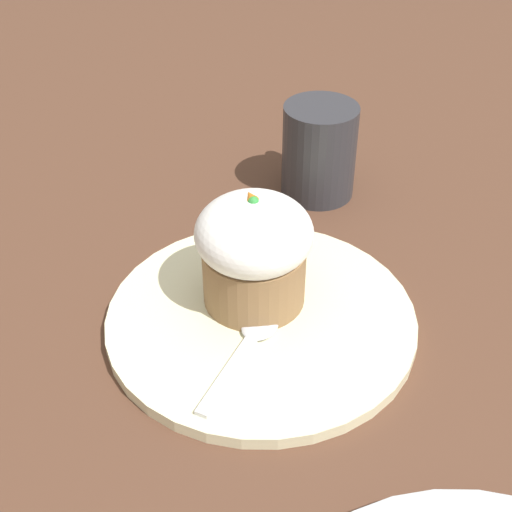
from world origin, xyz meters
TOP-DOWN VIEW (x-y plane):
  - ground_plane at (0.00, 0.00)m, footprint 4.00×4.00m
  - dessert_plate at (0.00, 0.00)m, footprint 0.26×0.26m
  - carrot_cake at (0.02, -0.00)m, footprint 0.10×0.10m
  - spoon at (-0.03, 0.02)m, footprint 0.10×0.09m
  - coffee_cup at (0.18, -0.12)m, footprint 0.11×0.08m

SIDE VIEW (x-z plane):
  - ground_plane at x=0.00m, z-range 0.00..0.00m
  - dessert_plate at x=0.00m, z-range 0.00..0.01m
  - spoon at x=-0.03m, z-range 0.01..0.02m
  - coffee_cup at x=0.18m, z-range 0.00..0.10m
  - carrot_cake at x=0.02m, z-range 0.01..0.11m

